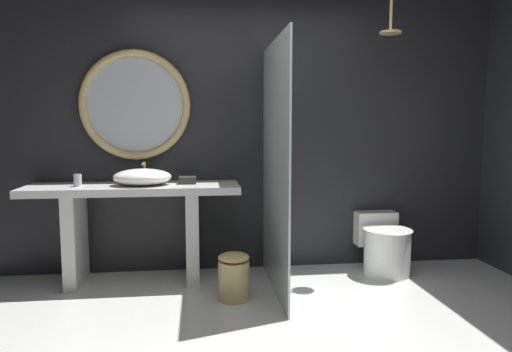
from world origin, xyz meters
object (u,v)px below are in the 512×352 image
at_px(tumbler_cup, 78,180).
at_px(round_wall_mirror, 135,105).
at_px(tissue_box, 188,180).
at_px(vessel_sink, 142,177).
at_px(toilet, 384,246).
at_px(waste_bin, 234,276).
at_px(rain_shower_head, 391,27).

relative_size(tumbler_cup, round_wall_mirror, 0.10).
bearing_deg(tissue_box, vessel_sink, -170.61).
distance_m(tissue_box, round_wall_mirror, 0.83).
height_order(round_wall_mirror, toilet, round_wall_mirror).
bearing_deg(tissue_box, toilet, -1.45).
xyz_separation_m(toilet, waste_bin, (-1.42, -0.51, -0.06)).
xyz_separation_m(tumbler_cup, rain_shower_head, (2.62, -0.11, 1.28)).
height_order(tissue_box, round_wall_mirror, round_wall_mirror).
bearing_deg(rain_shower_head, vessel_sink, 176.81).
height_order(vessel_sink, toilet, vessel_sink).
xyz_separation_m(vessel_sink, tissue_box, (0.38, 0.06, -0.04)).
bearing_deg(waste_bin, tumbler_cup, 158.78).
bearing_deg(tissue_box, rain_shower_head, -5.94).
bearing_deg(tissue_box, round_wall_mirror, 154.14).
height_order(tissue_box, rain_shower_head, rain_shower_head).
distance_m(tissue_box, waste_bin, 0.95).
bearing_deg(round_wall_mirror, toilet, -6.78).
bearing_deg(round_wall_mirror, vessel_sink, -74.33).
relative_size(round_wall_mirror, rain_shower_head, 2.57).
bearing_deg(toilet, waste_bin, -160.25).
xyz_separation_m(tumbler_cup, toilet, (2.68, 0.02, -0.65)).
distance_m(round_wall_mirror, waste_bin, 1.75).
height_order(tumbler_cup, toilet, tumbler_cup).
relative_size(tissue_box, round_wall_mirror, 0.15).
height_order(tumbler_cup, rain_shower_head, rain_shower_head).
bearing_deg(tumbler_cup, waste_bin, -21.22).
height_order(tumbler_cup, tissue_box, tumbler_cup).
bearing_deg(round_wall_mirror, tumbler_cup, -147.20).
height_order(tissue_box, toilet, tissue_box).
bearing_deg(vessel_sink, tumbler_cup, -179.49).
relative_size(vessel_sink, toilet, 0.79).
xyz_separation_m(tissue_box, toilet, (1.78, -0.05, -0.63)).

